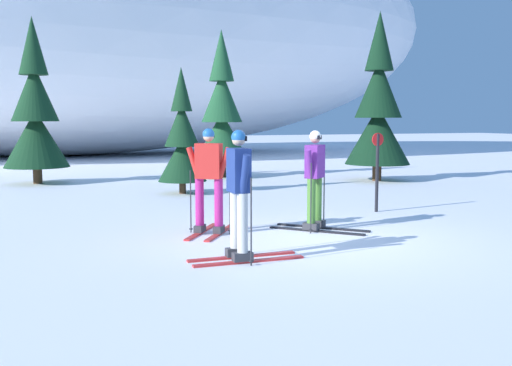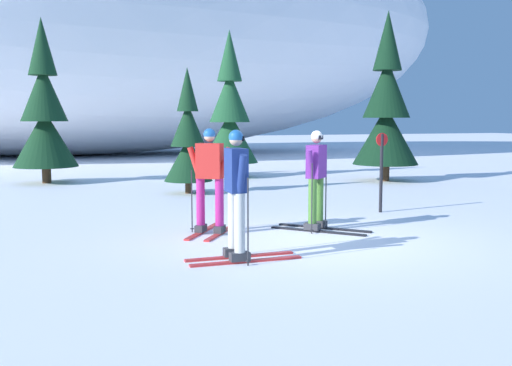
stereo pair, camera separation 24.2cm
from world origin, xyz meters
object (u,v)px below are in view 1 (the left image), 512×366
skier_red_jacket (209,178)px  skier_navy_jacket (239,193)px  skier_purple_jacket (315,178)px  trail_marker_post (377,168)px  pine_tree_far_right (378,111)px  pine_tree_far_left (35,115)px  pine_tree_center_right (222,116)px  pine_tree_center_left (182,141)px

skier_red_jacket → skier_navy_jacket: bearing=-96.3°
skier_purple_jacket → trail_marker_post: 2.60m
pine_tree_far_right → trail_marker_post: pine_tree_far_right is taller
pine_tree_far_left → pine_tree_far_right: pine_tree_far_right is taller
skier_red_jacket → pine_tree_far_right: bearing=39.4°
skier_navy_jacket → pine_tree_center_right: (3.82, 11.54, 1.13)m
skier_red_jacket → pine_tree_far_left: (-2.38, 9.80, 1.16)m
skier_purple_jacket → skier_red_jacket: skier_red_jacket is taller
skier_navy_jacket → skier_red_jacket: skier_navy_jacket is taller
skier_navy_jacket → trail_marker_post: (4.33, 3.00, -0.01)m
pine_tree_far_left → skier_red_jacket: bearing=-76.3°
skier_purple_jacket → pine_tree_far_left: 11.09m
skier_red_jacket → pine_tree_center_left: size_ratio=0.55×
skier_purple_jacket → skier_red_jacket: size_ratio=0.98×
pine_tree_center_left → pine_tree_far_right: size_ratio=0.62×
skier_navy_jacket → trail_marker_post: size_ratio=1.09×
skier_navy_jacket → skier_purple_jacket: size_ratio=1.03×
skier_purple_jacket → pine_tree_center_right: size_ratio=0.36×
skier_purple_jacket → pine_tree_far_left: pine_tree_far_left is taller
skier_navy_jacket → skier_red_jacket: bearing=83.7°
pine_tree_far_left → trail_marker_post: 11.03m
pine_tree_center_left → trail_marker_post: bearing=-57.2°
pine_tree_far_right → pine_tree_far_left: bearing=161.9°
skier_navy_jacket → trail_marker_post: skier_navy_jacket is taller
skier_navy_jacket → skier_red_jacket: size_ratio=1.01×
pine_tree_center_left → trail_marker_post: size_ratio=1.98×
trail_marker_post → pine_tree_far_right: bearing=55.7°
skier_navy_jacket → skier_red_jacket: (0.22, 2.03, 0.01)m
skier_purple_jacket → pine_tree_far_left: (-4.26, 10.16, 1.19)m
pine_tree_far_right → skier_navy_jacket: bearing=-133.6°
pine_tree_center_left → pine_tree_center_right: pine_tree_center_right is taller
trail_marker_post → pine_tree_far_left: bearing=126.3°
skier_red_jacket → pine_tree_far_right: (7.85, 6.45, 1.28)m
pine_tree_center_left → pine_tree_center_right: bearing=57.2°
skier_red_jacket → pine_tree_center_left: bearing=79.0°
pine_tree_center_left → trail_marker_post: 5.58m
pine_tree_far_left → pine_tree_center_left: 5.47m
pine_tree_center_right → pine_tree_center_left: bearing=-122.8°
skier_red_jacket → pine_tree_far_left: pine_tree_far_left is taller
skier_purple_jacket → pine_tree_far_left: size_ratio=0.35×
pine_tree_center_right → trail_marker_post: 8.63m
skier_purple_jacket → skier_navy_jacket: bearing=-141.6°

